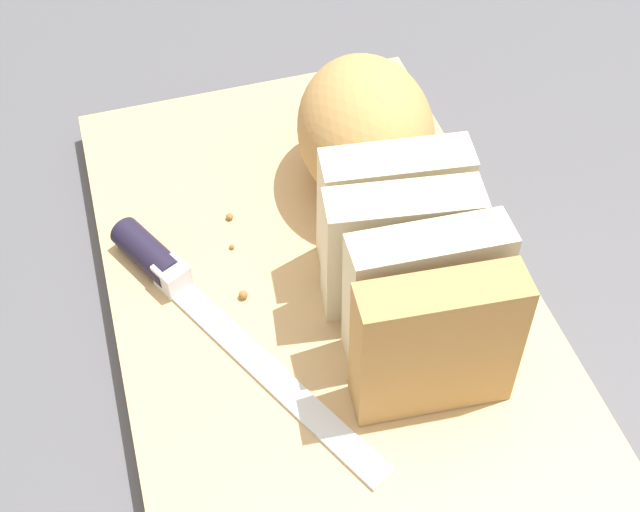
% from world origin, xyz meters
% --- Properties ---
extents(ground_plane, '(3.00, 3.00, 0.00)m').
position_xyz_m(ground_plane, '(0.00, 0.00, 0.00)').
color(ground_plane, '#4C4C51').
extents(cutting_board, '(0.47, 0.30, 0.02)m').
position_xyz_m(cutting_board, '(0.00, 0.00, 0.01)').
color(cutting_board, tan).
rests_on(cutting_board, ground_plane).
extents(bread_loaf, '(0.28, 0.14, 0.10)m').
position_xyz_m(bread_loaf, '(-0.02, 0.06, 0.08)').
color(bread_loaf, tan).
rests_on(bread_loaf, cutting_board).
extents(bread_knife, '(0.24, 0.13, 0.02)m').
position_xyz_m(bread_knife, '(-0.03, -0.09, 0.03)').
color(bread_knife, silver).
rests_on(bread_knife, cutting_board).
extents(crumb_near_knife, '(0.01, 0.01, 0.01)m').
position_xyz_m(crumb_near_knife, '(-0.01, -0.05, 0.03)').
color(crumb_near_knife, '#996633').
rests_on(crumb_near_knife, cutting_board).
extents(crumb_near_loaf, '(0.00, 0.00, 0.00)m').
position_xyz_m(crumb_near_loaf, '(-0.05, -0.05, 0.03)').
color(crumb_near_loaf, '#996633').
rests_on(crumb_near_loaf, cutting_board).
extents(crumb_stray_left, '(0.01, 0.01, 0.01)m').
position_xyz_m(crumb_stray_left, '(-0.08, -0.04, 0.03)').
color(crumb_stray_left, '#996633').
rests_on(crumb_stray_left, cutting_board).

